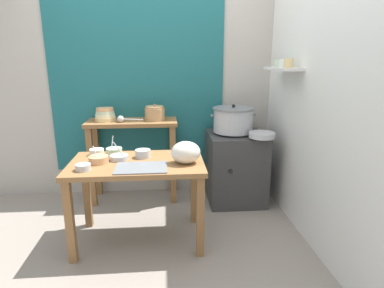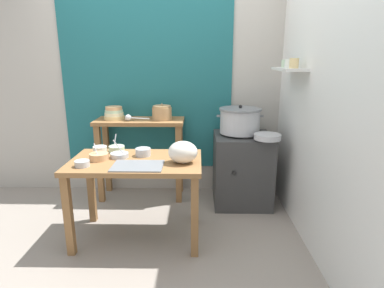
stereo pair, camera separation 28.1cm
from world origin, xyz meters
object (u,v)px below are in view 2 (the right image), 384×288
object	(u,v)px
wide_pan	(267,137)
prep_bowl_3	(119,155)
serving_tray	(138,166)
prep_bowl_1	(143,152)
prep_bowl_2	(99,156)
bowl_stack_enamel	(114,113)
prep_bowl_4	(82,163)
steamer_pot	(240,121)
ladle	(129,118)
prep_bowl_5	(100,149)
back_shelf_table	(140,139)
prep_bowl_0	(117,149)
prep_table	(136,172)
plastic_bag	(183,152)
clay_pot	(162,113)

from	to	relation	value
wide_pan	prep_bowl_3	distance (m)	1.42
serving_tray	prep_bowl_3	distance (m)	0.31
prep_bowl_1	prep_bowl_2	bearing A→B (deg)	-160.96
bowl_stack_enamel	prep_bowl_3	size ratio (longest dim) A/B	1.29
prep_bowl_4	steamer_pot	bearing A→B (deg)	34.75
ladle	serving_tray	world-z (taller)	ladle
prep_bowl_3	prep_bowl_5	bearing A→B (deg)	144.79
back_shelf_table	bowl_stack_enamel	size ratio (longest dim) A/B	4.43
prep_bowl_0	prep_bowl_1	xyz separation A→B (m)	(0.26, -0.12, 0.01)
prep_bowl_4	prep_bowl_5	xyz separation A→B (m)	(0.03, 0.39, 0.00)
prep_bowl_0	prep_bowl_5	xyz separation A→B (m)	(-0.15, -0.02, 0.00)
back_shelf_table	serving_tray	bearing A→B (deg)	-81.14
prep_table	prep_bowl_5	world-z (taller)	prep_bowl_5
plastic_bag	prep_bowl_5	world-z (taller)	plastic_bag
wide_pan	prep_bowl_3	size ratio (longest dim) A/B	1.55
clay_pot	prep_bowl_1	bearing A→B (deg)	-96.65
plastic_bag	prep_bowl_2	xyz separation A→B (m)	(-0.71, 0.07, -0.06)
serving_tray	wide_pan	size ratio (longest dim) A/B	1.53
clay_pot	prep_bowl_3	xyz separation A→B (m)	(-0.28, -0.81, -0.23)
prep_table	serving_tray	size ratio (longest dim) A/B	2.75
prep_table	prep_bowl_3	world-z (taller)	prep_bowl_3
prep_bowl_2	prep_bowl_4	distance (m)	0.19
back_shelf_table	prep_bowl_3	world-z (taller)	back_shelf_table
prep_bowl_5	plastic_bag	bearing A→B (deg)	-20.50
steamer_pot	prep_bowl_3	size ratio (longest dim) A/B	2.89
bowl_stack_enamel	prep_bowl_5	distance (m)	0.70
plastic_bag	prep_bowl_3	world-z (taller)	plastic_bag
back_shelf_table	prep_bowl_0	distance (m)	0.65
prep_bowl_0	prep_bowl_4	xyz separation A→B (m)	(-0.17, -0.41, -0.00)
bowl_stack_enamel	wide_pan	xyz separation A→B (m)	(1.59, -0.39, -0.16)
clay_pot	ladle	bearing A→B (deg)	-165.02
back_shelf_table	prep_bowl_3	size ratio (longest dim) A/B	5.69
serving_tray	prep_bowl_2	distance (m)	0.39
clay_pot	serving_tray	size ratio (longest dim) A/B	0.53
back_shelf_table	prep_bowl_4	bearing A→B (deg)	-104.75
wide_pan	prep_bowl_0	distance (m)	1.44
prep_bowl_1	prep_bowl_4	size ratio (longest dim) A/B	1.14
bowl_stack_enamel	prep_bowl_4	xyz separation A→B (m)	(0.00, -1.06, -0.22)
prep_table	wide_pan	distance (m)	1.31
prep_bowl_3	prep_table	bearing A→B (deg)	-22.57
prep_table	prep_bowl_5	xyz separation A→B (m)	(-0.37, 0.21, 0.14)
prep_table	back_shelf_table	size ratio (longest dim) A/B	1.15
steamer_pot	prep_bowl_0	distance (m)	1.30
prep_bowl_1	prep_bowl_0	bearing A→B (deg)	155.15
prep_bowl_0	prep_bowl_2	xyz separation A→B (m)	(-0.09, -0.24, 0.00)
clay_pot	prep_bowl_5	size ratio (longest dim) A/B	1.71
back_shelf_table	ladle	xyz separation A→B (m)	(-0.09, -0.09, 0.26)
prep_bowl_1	back_shelf_table	bearing A→B (deg)	101.82
plastic_bag	prep_bowl_1	xyz separation A→B (m)	(-0.36, 0.19, -0.05)
ladle	wide_pan	size ratio (longest dim) A/B	1.03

